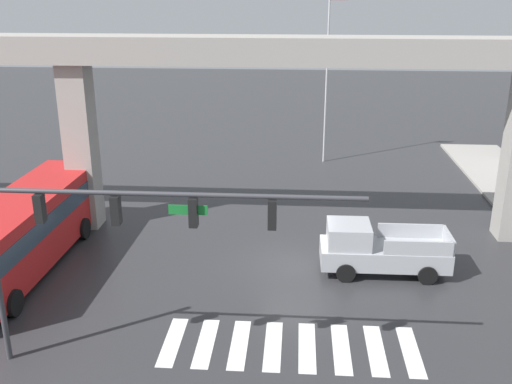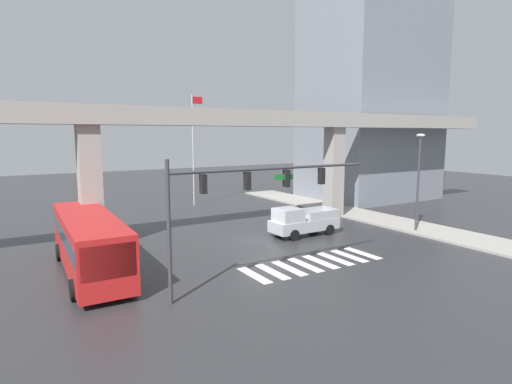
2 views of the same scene
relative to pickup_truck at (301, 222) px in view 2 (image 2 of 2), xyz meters
The scene contains 10 objects.
ground_plane 3.54m from the pickup_truck, behind, with size 120.00×120.00×0.00m, color #2D2D30.
crosswalk_stripes 6.56m from the pickup_truck, 121.36° to the right, with size 8.25×2.80×0.01m.
elevated_overpass 8.50m from the pickup_truck, 129.79° to the left, with size 58.19×1.95×8.99m.
office_building 28.94m from the pickup_truck, 31.39° to the left, with size 13.14×10.50×42.44m, color gray.
sidewalk_east 9.45m from the pickup_truck, 14.81° to the left, with size 4.00×36.00×0.15m, color #9E9991.
pickup_truck is the anchor object (origin of this frame).
city_bus 14.34m from the pickup_truck, behind, with size 2.97×10.85×2.99m.
traffic_signal_mast 11.46m from the pickup_truck, 141.34° to the right, with size 10.89×0.32×6.20m.
street_lamp_near_corner 9.38m from the pickup_truck, 24.46° to the right, with size 0.44×0.70×7.24m.
flagpole 16.77m from the pickup_truck, 95.20° to the left, with size 1.16×0.12×11.04m.
Camera 2 is at (-14.47, -23.61, 7.22)m, focal length 29.21 mm.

